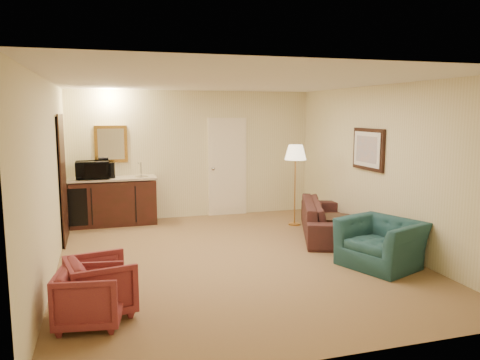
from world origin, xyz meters
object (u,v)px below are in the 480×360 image
object	(u,v)px
sofa	(328,213)
microwave	(92,168)
rose_chair_near	(101,283)
coffee_table	(331,229)
waste_bin	(148,215)
teal_armchair	(381,235)
rose_chair_far	(90,294)
coffee_maker	(111,170)
wetbar_cabinet	(114,201)
floor_lamp	(295,185)

from	to	relation	value
sofa	microwave	distance (m)	4.44
rose_chair_near	coffee_table	size ratio (longest dim) A/B	0.89
sofa	microwave	bearing A→B (deg)	86.02
rose_chair_near	waste_bin	size ratio (longest dim) A/B	2.06
teal_armchair	coffee_table	size ratio (longest dim) A/B	1.32
waste_bin	teal_armchair	bearing A→B (deg)	-51.00
rose_chair_far	microwave	size ratio (longest dim) A/B	1.08
rose_chair_far	waste_bin	world-z (taller)	rose_chair_far
coffee_table	coffee_maker	size ratio (longest dim) A/B	2.64
wetbar_cabinet	coffee_table	distance (m)	4.18
rose_chair_near	microwave	world-z (taller)	microwave
wetbar_cabinet	waste_bin	world-z (taller)	wetbar_cabinet
sofa	floor_lamp	bearing A→B (deg)	36.96
sofa	rose_chair_near	xyz separation A→B (m)	(-3.85, -2.23, -0.07)
rose_chair_far	floor_lamp	bearing A→B (deg)	-38.73
sofa	floor_lamp	distance (m)	1.00
wetbar_cabinet	teal_armchair	xyz separation A→B (m)	(3.55, -3.65, -0.01)
microwave	waste_bin	bearing A→B (deg)	-1.02
rose_chair_far	coffee_table	distance (m)	4.34
wetbar_cabinet	teal_armchair	size ratio (longest dim) A/B	1.59
wetbar_cabinet	rose_chair_far	world-z (taller)	wetbar_cabinet
wetbar_cabinet	coffee_maker	xyz separation A→B (m)	(-0.03, -0.03, 0.61)
rose_chair_far	microwave	world-z (taller)	microwave
wetbar_cabinet	rose_chair_far	bearing A→B (deg)	-94.59
sofa	waste_bin	size ratio (longest dim) A/B	6.33
wetbar_cabinet	teal_armchair	distance (m)	5.09
sofa	microwave	world-z (taller)	microwave
wetbar_cabinet	microwave	distance (m)	0.76
floor_lamp	coffee_maker	bearing A→B (deg)	163.53
rose_chair_near	coffee_table	xyz separation A→B (m)	(3.70, 1.82, -0.12)
rose_chair_near	microwave	xyz separation A→B (m)	(-0.11, 4.11, 0.78)
teal_armchair	rose_chair_far	bearing A→B (deg)	-100.79
coffee_table	floor_lamp	bearing A→B (deg)	94.37
wetbar_cabinet	coffee_table	bearing A→B (deg)	-34.16
microwave	coffee_maker	world-z (taller)	microwave
microwave	coffee_maker	xyz separation A→B (m)	(0.33, 0.02, -0.06)
wetbar_cabinet	coffee_maker	distance (m)	0.61
rose_chair_far	coffee_maker	xyz separation A→B (m)	(0.32, 4.38, 0.74)
sofa	rose_chair_near	distance (m)	4.45
coffee_table	waste_bin	size ratio (longest dim) A/B	2.32
sofa	wetbar_cabinet	bearing A→B (deg)	83.18
rose_chair_near	rose_chair_far	size ratio (longest dim) A/B	1.05
microwave	teal_armchair	bearing A→B (deg)	-42.65
waste_bin	rose_chair_far	bearing A→B (deg)	-103.01
microwave	floor_lamp	bearing A→B (deg)	-14.84
sofa	coffee_maker	xyz separation A→B (m)	(-3.63, 1.90, 0.65)
coffee_table	coffee_maker	distance (m)	4.26
floor_lamp	waste_bin	distance (m)	2.93
waste_bin	microwave	bearing A→B (deg)	179.01
wetbar_cabinet	waste_bin	size ratio (longest dim) A/B	4.89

